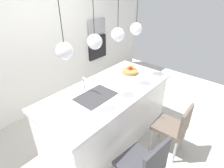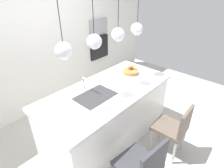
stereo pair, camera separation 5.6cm
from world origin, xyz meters
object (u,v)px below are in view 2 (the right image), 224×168
(fruit_bowl, at_px, (131,71))
(microwave, at_px, (98,27))
(oven, at_px, (99,47))
(chair_near, at_px, (142,165))
(chair_middle, at_px, (174,127))

(fruit_bowl, height_order, microwave, microwave)
(fruit_bowl, relative_size, oven, 0.50)
(chair_near, height_order, chair_middle, chair_near)
(chair_middle, bearing_deg, chair_near, -179.46)
(chair_middle, bearing_deg, fruit_bowl, 74.90)
(microwave, distance_m, chair_near, 3.26)
(chair_middle, bearing_deg, oven, 69.00)
(chair_near, relative_size, chair_middle, 1.02)
(oven, bearing_deg, fruit_bowl, -114.81)
(fruit_bowl, relative_size, chair_middle, 0.32)
(chair_near, xyz_separation_m, chair_middle, (0.84, 0.01, 0.01))
(microwave, distance_m, chair_middle, 2.87)
(fruit_bowl, bearing_deg, microwave, 65.19)
(fruit_bowl, height_order, chair_middle, fruit_bowl)
(fruit_bowl, bearing_deg, chair_near, -137.06)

